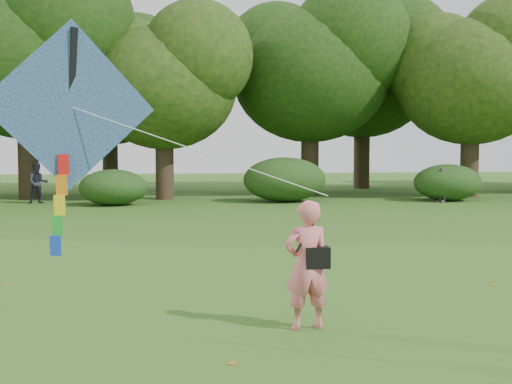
{
  "coord_description": "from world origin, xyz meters",
  "views": [
    {
      "loc": [
        -1.87,
        -8.58,
        2.22
      ],
      "look_at": [
        -0.41,
        2.0,
        1.5
      ],
      "focal_mm": 45.0,
      "sensor_mm": 36.0,
      "label": 1
    }
  ],
  "objects": [
    {
      "name": "flying_kite",
      "position": [
        -3.08,
        -0.18,
        2.7
      ],
      "size": [
        4.19,
        1.14,
        2.97
      ],
      "color": "#243E9D",
      "rests_on": "ground"
    },
    {
      "name": "ground",
      "position": [
        0.0,
        0.0,
        0.0
      ],
      "size": [
        100.0,
        100.0,
        0.0
      ],
      "primitive_type": "plane",
      "color": "#265114",
      "rests_on": "ground"
    },
    {
      "name": "man_kite_flyer",
      "position": [
        -0.19,
        -0.96,
        0.8
      ],
      "size": [
        0.63,
        0.46,
        1.59
      ],
      "primitive_type": "imported",
      "rotation": [
        0.0,
        0.0,
        3.28
      ],
      "color": "#E66C77",
      "rests_on": "ground"
    },
    {
      "name": "bystander_left",
      "position": [
        -7.11,
        18.41,
        0.83
      ],
      "size": [
        0.95,
        0.82,
        1.67
      ],
      "primitive_type": "imported",
      "rotation": [
        0.0,
        0.0,
        0.27
      ],
      "color": "#23222E",
      "rests_on": "ground"
    },
    {
      "name": "crossbody_bag",
      "position": [
        -0.07,
        -0.99,
        0.9
      ],
      "size": [
        0.43,
        0.2,
        0.67
      ],
      "color": "black",
      "rests_on": "ground"
    },
    {
      "name": "tree_line",
      "position": [
        1.67,
        22.88,
        5.6
      ],
      "size": [
        54.7,
        15.3,
        9.48
      ],
      "color": "#3A2D1E",
      "rests_on": "ground"
    },
    {
      "name": "bystander_right",
      "position": [
        9.45,
        16.76,
        0.72
      ],
      "size": [
        0.69,
        0.91,
        1.44
      ],
      "primitive_type": "imported",
      "rotation": [
        0.0,
        0.0,
        -1.11
      ],
      "color": "slate",
      "rests_on": "ground"
    },
    {
      "name": "fallen_leaves",
      "position": [
        -0.82,
        4.6,
        0.01
      ],
      "size": [
        10.69,
        13.44,
        0.01
      ],
      "color": "olive",
      "rests_on": "ground"
    },
    {
      "name": "shrub_band",
      "position": [
        -0.72,
        17.6,
        0.86
      ],
      "size": [
        39.15,
        3.22,
        1.88
      ],
      "color": "#264919",
      "rests_on": "ground"
    }
  ]
}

